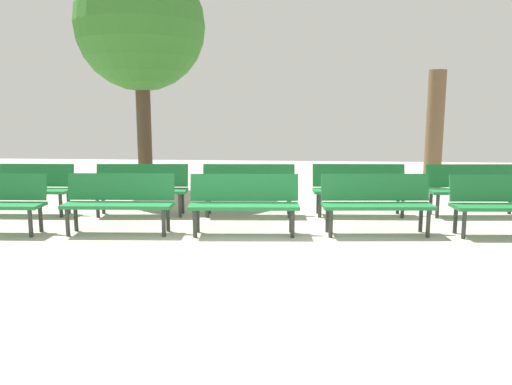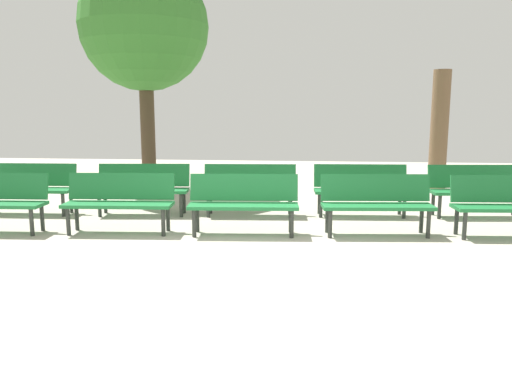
# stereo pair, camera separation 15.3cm
# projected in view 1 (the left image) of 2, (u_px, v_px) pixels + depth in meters

# --- Properties ---
(ground_plane) EXTENTS (24.31, 24.31, 0.00)m
(ground_plane) POSITION_uv_depth(u_px,v_px,m) (243.00, 266.00, 5.87)
(ground_plane) COLOR #B2A899
(bench_r0_c1) EXTENTS (1.63, 0.58, 0.87)m
(bench_r0_c1) POSITION_uv_depth(u_px,v_px,m) (119.00, 199.00, 7.40)
(bench_r0_c1) COLOR #1E7238
(bench_r0_c1) RESTS_ON ground_plane
(bench_r0_c2) EXTENTS (1.63, 0.60, 0.87)m
(bench_r0_c2) POSITION_uv_depth(u_px,v_px,m) (244.00, 200.00, 7.33)
(bench_r0_c2) COLOR #1E7238
(bench_r0_c2) RESTS_ON ground_plane
(bench_r0_c3) EXTENTS (1.64, 0.62, 0.87)m
(bench_r0_c3) POSITION_uv_depth(u_px,v_px,m) (376.00, 200.00, 7.34)
(bench_r0_c3) COLOR #1E7238
(bench_r0_c3) RESTS_ON ground_plane
(bench_r0_c4) EXTENTS (1.63, 0.59, 0.87)m
(bench_r0_c4) POSITION_uv_depth(u_px,v_px,m) (507.00, 201.00, 7.26)
(bench_r0_c4) COLOR #1E7238
(bench_r0_c4) RESTS_ON ground_plane
(bench_r1_c0) EXTENTS (1.62, 0.54, 0.87)m
(bench_r1_c0) POSITION_uv_depth(u_px,v_px,m) (26.00, 186.00, 8.70)
(bench_r1_c0) COLOR #1E7238
(bench_r1_c0) RESTS_ON ground_plane
(bench_r1_c1) EXTENTS (1.64, 0.62, 0.87)m
(bench_r1_c1) POSITION_uv_depth(u_px,v_px,m) (141.00, 186.00, 8.67)
(bench_r1_c1) COLOR #1E7238
(bench_r1_c1) RESTS_ON ground_plane
(bench_r1_c2) EXTENTS (1.63, 0.59, 0.87)m
(bench_r1_c2) POSITION_uv_depth(u_px,v_px,m) (249.00, 186.00, 8.65)
(bench_r1_c2) COLOR #1E7238
(bench_r1_c2) RESTS_ON ground_plane
(bench_r1_c3) EXTENTS (1.62, 0.57, 0.87)m
(bench_r1_c3) POSITION_uv_depth(u_px,v_px,m) (359.00, 186.00, 8.66)
(bench_r1_c3) COLOR #1E7238
(bench_r1_c3) RESTS_ON ground_plane
(bench_r1_c4) EXTENTS (1.64, 0.63, 0.87)m
(bench_r1_c4) POSITION_uv_depth(u_px,v_px,m) (474.00, 186.00, 8.62)
(bench_r1_c4) COLOR #1E7238
(bench_r1_c4) RESTS_ON ground_plane
(tree_0) EXTENTS (2.76, 2.76, 4.96)m
(tree_0) POSITION_uv_depth(u_px,v_px,m) (140.00, 27.00, 10.63)
(tree_0) COLOR #4C3A28
(tree_0) RESTS_ON ground_plane
(tree_1) EXTENTS (0.40, 0.40, 2.70)m
(tree_1) POSITION_uv_depth(u_px,v_px,m) (434.00, 130.00, 11.52)
(tree_1) COLOR brown
(tree_1) RESTS_ON ground_plane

